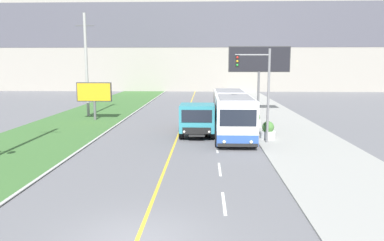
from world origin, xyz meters
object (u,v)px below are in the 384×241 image
object	(u,v)px
car_distant	(224,107)
planter_round_third	(251,113)
utility_pole_far	(86,65)
dump_truck	(197,119)
billboard_large	(259,61)
planter_round_second	(255,120)
city_bus	(232,113)
billboard_small	(94,93)
planter_round_near	(268,131)
traffic_light_mast	(259,84)

from	to	relation	value
car_distant	planter_round_third	bearing A→B (deg)	-57.71
planter_round_third	utility_pole_far	bearing A→B (deg)	175.04
dump_truck	billboard_large	world-z (taller)	billboard_large
car_distant	planter_round_second	bearing A→B (deg)	-76.05
city_bus	planter_round_third	bearing A→B (deg)	73.04
billboard_large	car_distant	bearing A→B (deg)	-179.99
billboard_small	planter_round_second	size ratio (longest dim) A/B	2.93
city_bus	planter_round_second	xyz separation A→B (m)	(2.12, 2.75, -0.95)
planter_round_near	planter_round_second	bearing A→B (deg)	93.07
planter_round_near	planter_round_third	xyz separation A→B (m)	(-0.04, 9.83, -0.01)
dump_truck	utility_pole_far	distance (m)	15.54
billboard_small	planter_round_near	bearing A→B (deg)	-30.46
dump_truck	utility_pole_far	world-z (taller)	utility_pole_far
car_distant	planter_round_third	size ratio (longest dim) A/B	3.58
billboard_large	planter_round_third	distance (m)	6.23
traffic_light_mast	planter_round_second	bearing A→B (deg)	84.29
billboard_small	planter_round_third	bearing A→B (deg)	4.71
traffic_light_mast	billboard_small	size ratio (longest dim) A/B	1.76
car_distant	utility_pole_far	distance (m)	14.58
utility_pole_far	billboard_small	world-z (taller)	utility_pole_far
utility_pole_far	planter_round_second	xyz separation A→B (m)	(15.85, -6.31, -4.49)
car_distant	utility_pole_far	xyz separation A→B (m)	(-13.70, -2.37, 4.41)
billboard_small	planter_round_second	world-z (taller)	billboard_small
dump_truck	planter_round_third	xyz separation A→B (m)	(4.87, 8.65, -0.62)
utility_pole_far	billboard_large	world-z (taller)	utility_pole_far
utility_pole_far	traffic_light_mast	xyz separation A→B (m)	(15.24, -12.47, -1.17)
city_bus	traffic_light_mast	distance (m)	4.41
planter_round_third	dump_truck	bearing A→B (deg)	-119.39
car_distant	planter_round_near	bearing A→B (deg)	-79.91
billboard_small	billboard_large	bearing A→B (deg)	17.43
city_bus	dump_truck	bearing A→B (deg)	-158.88
billboard_small	dump_truck	bearing A→B (deg)	-37.34
billboard_large	billboard_small	bearing A→B (deg)	-162.57
utility_pole_far	traffic_light_mast	size ratio (longest dim) A/B	1.63
billboard_large	planter_round_near	distance (m)	14.47
car_distant	billboard_large	distance (m)	5.94
billboard_large	planter_round_third	xyz separation A→B (m)	(-1.20, -3.76, -4.82)
planter_round_near	planter_round_third	world-z (taller)	planter_round_near
city_bus	dump_truck	distance (m)	2.73
city_bus	planter_round_second	bearing A→B (deg)	52.45
utility_pole_far	planter_round_near	distance (m)	20.15
planter_round_near	city_bus	bearing A→B (deg)	137.76
dump_truck	traffic_light_mast	xyz separation A→B (m)	(4.03, -2.43, 2.69)
city_bus	dump_truck	world-z (taller)	city_bus
car_distant	planter_round_near	size ratio (longest dim) A/B	3.52
traffic_light_mast	planter_round_near	bearing A→B (deg)	54.72
utility_pole_far	car_distant	bearing A→B (deg)	9.80
car_distant	planter_round_third	xyz separation A→B (m)	(2.38, -3.76, -0.08)
car_distant	planter_round_second	xyz separation A→B (m)	(2.16, -8.68, -0.08)
utility_pole_far	billboard_large	xyz separation A→B (m)	(17.28, 2.37, 0.34)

